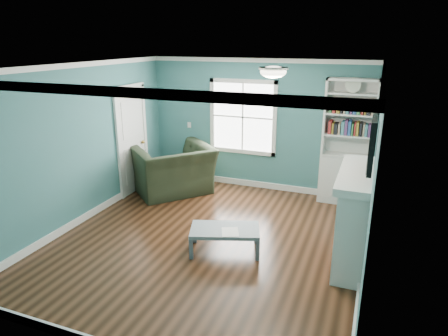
% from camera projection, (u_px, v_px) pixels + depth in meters
% --- Properties ---
extents(floor, '(5.00, 5.00, 0.00)m').
position_uv_depth(floor, '(208.00, 240.00, 6.15)').
color(floor, black).
rests_on(floor, ground).
extents(room_walls, '(5.00, 5.00, 5.00)m').
position_uv_depth(room_walls, '(207.00, 140.00, 5.66)').
color(room_walls, '#357272').
rests_on(room_walls, ground).
extents(trim, '(4.50, 5.00, 2.60)m').
position_uv_depth(trim, '(207.00, 163.00, 5.76)').
color(trim, white).
rests_on(trim, ground).
extents(window, '(1.40, 0.06, 1.50)m').
position_uv_depth(window, '(243.00, 117.00, 8.01)').
color(window, white).
rests_on(window, room_walls).
extents(bookshelf, '(0.90, 0.35, 2.31)m').
position_uv_depth(bookshelf, '(346.00, 155.00, 7.29)').
color(bookshelf, silver).
rests_on(bookshelf, ground).
extents(fireplace, '(0.44, 1.58, 1.30)m').
position_uv_depth(fireplace, '(354.00, 218.00, 5.41)').
color(fireplace, black).
rests_on(fireplace, ground).
extents(tv, '(0.06, 1.10, 0.65)m').
position_uv_depth(tv, '(373.00, 140.00, 5.04)').
color(tv, black).
rests_on(tv, fireplace).
extents(door, '(0.12, 0.98, 2.17)m').
position_uv_depth(door, '(132.00, 139.00, 7.82)').
color(door, silver).
rests_on(door, ground).
extents(ceiling_fixture, '(0.38, 0.38, 0.15)m').
position_uv_depth(ceiling_fixture, '(273.00, 71.00, 5.14)').
color(ceiling_fixture, white).
rests_on(ceiling_fixture, room_walls).
extents(light_switch, '(0.08, 0.01, 0.12)m').
position_uv_depth(light_switch, '(189.00, 125.00, 8.50)').
color(light_switch, white).
rests_on(light_switch, room_walls).
extents(recliner, '(1.67, 1.72, 1.27)m').
position_uv_depth(recliner, '(173.00, 162.00, 7.87)').
color(recliner, '#212E1C').
rests_on(recliner, ground).
extents(coffee_table, '(1.10, 0.82, 0.36)m').
position_uv_depth(coffee_table, '(225.00, 231.00, 5.73)').
color(coffee_table, '#4A4F59').
rests_on(coffee_table, ground).
extents(paper_sheet, '(0.33, 0.36, 0.00)m').
position_uv_depth(paper_sheet, '(230.00, 232.00, 5.61)').
color(paper_sheet, white).
rests_on(paper_sheet, coffee_table).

